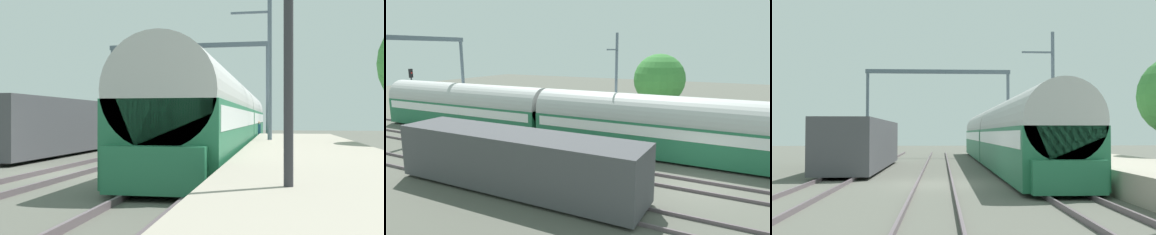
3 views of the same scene
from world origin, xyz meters
TOP-DOWN VIEW (x-y plane):
  - ground at (0.00, 0.00)m, footprint 120.00×120.00m
  - track_far_west at (-4.31, 0.00)m, footprint 1.52×60.00m
  - track_west at (0.00, 0.00)m, footprint 1.52×60.00m
  - track_east at (4.31, 0.00)m, footprint 1.52×60.00m
  - platform at (8.13, 2.00)m, footprint 4.40×28.00m
  - passenger_train at (4.31, 11.70)m, footprint 2.93×32.85m
  - freight_car at (-4.31, 7.88)m, footprint 2.80×13.00m
  - person_crossing at (5.78, 17.33)m, footprint 0.31×0.44m
  - railway_signal_far at (6.23, 29.02)m, footprint 0.36×0.30m
  - catenary_gantry at (0.00, 21.95)m, footprint 13.03×0.28m
  - catenary_pole_east_mid at (6.67, 6.97)m, footprint 1.90×0.20m
  - tree_east_background at (13.39, 5.44)m, footprint 4.54×4.54m

SIDE VIEW (x-z plane):
  - ground at x=0.00m, z-range 0.00..0.00m
  - track_far_west at x=-4.31m, z-range 0.00..0.16m
  - track_west at x=0.00m, z-range 0.00..0.16m
  - track_east at x=4.31m, z-range 0.00..0.16m
  - platform at x=8.13m, z-range 0.00..0.90m
  - person_crossing at x=5.78m, z-range 0.16..1.89m
  - freight_car at x=-4.31m, z-range 0.12..2.82m
  - passenger_train at x=4.31m, z-range 0.06..3.88m
  - railway_signal_far at x=6.23m, z-range 0.70..5.58m
  - catenary_pole_east_mid at x=6.67m, z-range 0.15..8.15m
  - tree_east_background at x=13.39m, z-range 0.95..7.40m
  - catenary_gantry at x=0.00m, z-range 1.74..9.60m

